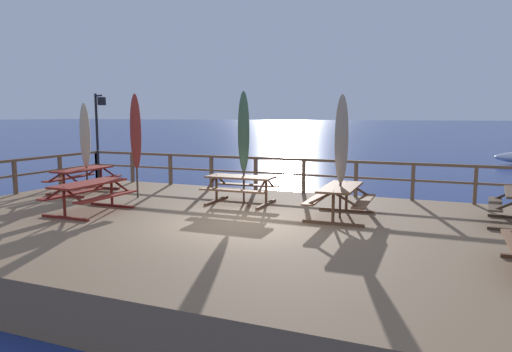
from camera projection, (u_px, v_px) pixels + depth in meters
ground_plane at (244, 260)px, 10.89m from camera, size 600.00×600.00×0.00m
wooden_deck at (244, 242)px, 10.83m from camera, size 16.65×9.47×0.86m
railing_waterside_far at (304, 170)px, 14.88m from camera, size 16.45×0.10×1.09m
picnic_table_back_right at (83, 175)px, 15.03m from camera, size 1.48×2.12×0.78m
picnic_table_mid_left at (340, 195)px, 11.30m from camera, size 1.45×2.01×0.78m
picnic_table_mid_centre at (241, 183)px, 13.16m from camera, size 1.89×1.43×0.78m
picnic_table_back_left at (89, 190)px, 11.94m from camera, size 1.40×2.04×0.78m
patio_umbrella_short_front at (85, 136)px, 14.91m from camera, size 0.32×0.32×2.82m
patio_umbrella_tall_back_right at (136, 132)px, 13.89m from camera, size 0.32×0.32×3.06m
patio_umbrella_short_mid at (342, 140)px, 11.17m from camera, size 0.32×0.32×2.93m
patio_umbrella_tall_back_left at (244, 133)px, 13.01m from camera, size 0.32×0.32×3.09m
lamp_post_hooked at (99, 124)px, 16.97m from camera, size 0.63×0.40×3.20m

